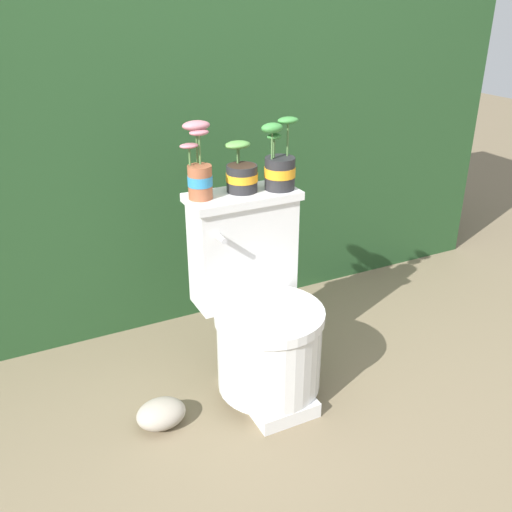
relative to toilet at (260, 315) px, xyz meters
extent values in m
plane|color=#75664C|center=(0.04, -0.04, -0.32)|extent=(12.00, 12.00, 0.00)
cube|color=#234723|center=(0.04, 1.03, 0.45)|extent=(3.16, 0.81, 1.54)
cube|color=silver|center=(0.00, -0.07, -0.29)|extent=(0.23, 0.38, 0.06)
cylinder|color=silver|center=(0.00, -0.07, -0.12)|extent=(0.38, 0.38, 0.28)
cylinder|color=silver|center=(0.00, -0.07, 0.04)|extent=(0.39, 0.39, 0.04)
cube|color=silver|center=(0.00, 0.14, 0.20)|extent=(0.38, 0.16, 0.40)
cube|color=silver|center=(0.00, 0.14, 0.42)|extent=(0.40, 0.19, 0.03)
cylinder|color=silver|center=(-0.13, 0.03, 0.32)|extent=(0.02, 0.05, 0.02)
cylinder|color=#9E5638|center=(-0.16, 0.15, 0.49)|extent=(0.08, 0.08, 0.12)
cylinder|color=#2D84BC|center=(-0.16, 0.15, 0.50)|extent=(0.09, 0.09, 0.04)
cylinder|color=#332319|center=(-0.16, 0.15, 0.54)|extent=(0.08, 0.08, 0.01)
cylinder|color=#4C753D|center=(-0.15, 0.19, 0.61)|extent=(0.01, 0.01, 0.12)
ellipsoid|color=#B26B75|center=(-0.15, 0.19, 0.67)|extent=(0.10, 0.07, 0.03)
cylinder|color=#4C753D|center=(-0.15, 0.16, 0.60)|extent=(0.01, 0.01, 0.10)
ellipsoid|color=#B26B75|center=(-0.15, 0.16, 0.66)|extent=(0.07, 0.05, 0.02)
cylinder|color=#4C753D|center=(-0.18, 0.17, 0.58)|extent=(0.01, 0.01, 0.06)
ellipsoid|color=#B26B75|center=(-0.18, 0.17, 0.61)|extent=(0.07, 0.05, 0.02)
cylinder|color=#262628|center=(0.01, 0.16, 0.48)|extent=(0.11, 0.11, 0.10)
cylinder|color=orange|center=(0.01, 0.16, 0.48)|extent=(0.11, 0.11, 0.03)
cylinder|color=#332319|center=(0.01, 0.16, 0.52)|extent=(0.10, 0.10, 0.01)
cylinder|color=#4C753D|center=(0.01, 0.19, 0.56)|extent=(0.01, 0.01, 0.06)
ellipsoid|color=#569342|center=(0.01, 0.19, 0.59)|extent=(0.05, 0.04, 0.02)
cylinder|color=#4C753D|center=(0.00, 0.19, 0.56)|extent=(0.01, 0.01, 0.06)
ellipsoid|color=#569342|center=(0.00, 0.19, 0.59)|extent=(0.10, 0.07, 0.03)
cylinder|color=#262628|center=(0.14, 0.12, 0.49)|extent=(0.11, 0.11, 0.12)
cylinder|color=orange|center=(0.14, 0.12, 0.49)|extent=(0.11, 0.11, 0.03)
cylinder|color=#332319|center=(0.14, 0.12, 0.54)|extent=(0.10, 0.10, 0.01)
cylinder|color=#4C753D|center=(0.12, 0.13, 0.58)|extent=(0.01, 0.01, 0.07)
ellipsoid|color=#387F38|center=(0.12, 0.13, 0.62)|extent=(0.05, 0.04, 0.02)
cylinder|color=#4C753D|center=(0.10, 0.12, 0.60)|extent=(0.01, 0.01, 0.10)
ellipsoid|color=#387F38|center=(0.10, 0.12, 0.66)|extent=(0.08, 0.06, 0.03)
cylinder|color=#4C753D|center=(0.17, 0.13, 0.61)|extent=(0.01, 0.01, 0.12)
ellipsoid|color=#387F38|center=(0.17, 0.13, 0.67)|extent=(0.08, 0.05, 0.02)
ellipsoid|color=#9E9384|center=(-0.41, -0.05, -0.27)|extent=(0.18, 0.14, 0.10)
camera|label=1|loc=(-0.82, -1.61, 1.09)|focal=40.00mm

